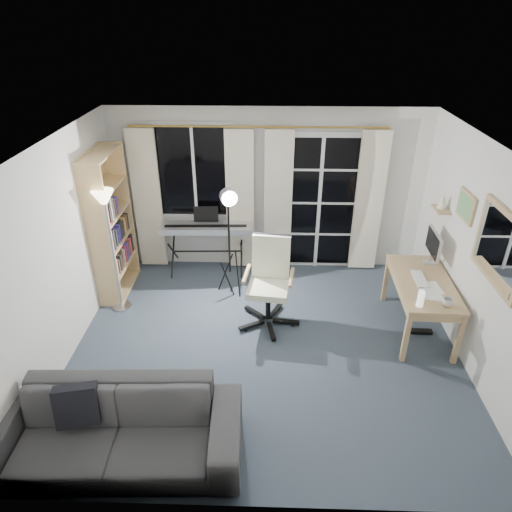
{
  "coord_description": "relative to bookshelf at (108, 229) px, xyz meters",
  "views": [
    {
      "loc": [
        0.02,
        -4.26,
        3.58
      ],
      "look_at": [
        -0.12,
        0.35,
        1.03
      ],
      "focal_mm": 32.0,
      "sensor_mm": 36.0,
      "label": 1
    }
  ],
  "objects": [
    {
      "name": "wall_shelf",
      "position": [
        4.29,
        -0.14,
        0.46
      ],
      "size": [
        0.16,
        0.3,
        0.18
      ],
      "color": "tan",
      "rests_on": "floor"
    },
    {
      "name": "curtains",
      "position": [
        1.99,
        0.69,
        0.15
      ],
      "size": [
        3.6,
        0.07,
        2.13
      ],
      "color": "gold",
      "rests_on": "floor"
    },
    {
      "name": "mug",
      "position": [
        4.11,
        -1.29,
        -0.2
      ],
      "size": [
        0.12,
        0.09,
        0.11
      ],
      "primitive_type": "imported",
      "rotation": [
        0.0,
        0.0,
        -0.04
      ],
      "color": "silver",
      "rests_on": "desk"
    },
    {
      "name": "bookshelf",
      "position": [
        0.0,
        0.0,
        0.0
      ],
      "size": [
        0.32,
        0.93,
        2.0
      ],
      "rotation": [
        0.0,
        0.0,
        0.0
      ],
      "color": "tan",
      "rests_on": "floor"
    },
    {
      "name": "desk",
      "position": [
        4.01,
        -0.79,
        -0.34
      ],
      "size": [
        0.7,
        1.32,
        0.7
      ],
      "rotation": [
        0.0,
        0.0,
        -0.04
      ],
      "color": "tan",
      "rests_on": "floor"
    },
    {
      "name": "wall_mirror",
      "position": [
        4.35,
        -1.54,
        0.6
      ],
      "size": [
        0.04,
        0.94,
        0.74
      ],
      "color": "tan",
      "rests_on": "floor"
    },
    {
      "name": "office_chair",
      "position": [
        2.17,
        -0.62,
        -0.28
      ],
      "size": [
        0.77,
        0.78,
        1.13
      ],
      "rotation": [
        0.0,
        0.0,
        -0.12
      ],
      "color": "black",
      "rests_on": "floor"
    },
    {
      "name": "window",
      "position": [
        1.08,
        0.78,
        0.55
      ],
      "size": [
        1.2,
        0.08,
        1.4
      ],
      "color": "white",
      "rests_on": "floor"
    },
    {
      "name": "keyboard_piano",
      "position": [
        1.24,
        0.51,
        -0.22
      ],
      "size": [
        1.34,
        0.68,
        0.96
      ],
      "rotation": [
        0.0,
        0.0,
        0.04
      ],
      "color": "black",
      "rests_on": "floor"
    },
    {
      "name": "framed_print",
      "position": [
        4.35,
        -0.64,
        0.65
      ],
      "size": [
        0.03,
        0.42,
        0.32
      ],
      "color": "tan",
      "rests_on": "floor"
    },
    {
      "name": "french_door",
      "position": [
        2.88,
        0.78,
        0.08
      ],
      "size": [
        1.32,
        0.09,
        2.11
      ],
      "color": "white",
      "rests_on": "floor"
    },
    {
      "name": "sofa",
      "position": [
        0.81,
        -2.74,
        -0.51
      ],
      "size": [
        2.24,
        0.73,
        0.87
      ],
      "rotation": [
        0.0,
        0.0,
        0.04
      ],
      "color": "#343437",
      "rests_on": "floor"
    },
    {
      "name": "torchiere_lamp",
      "position": [
        0.18,
        -0.45,
        0.39
      ],
      "size": [
        0.27,
        0.27,
        1.67
      ],
      "rotation": [
        0.0,
        0.0,
        0.03
      ],
      "color": "#B2B2B7",
      "rests_on": "floor"
    },
    {
      "name": "floor",
      "position": [
        2.13,
        -1.19,
        -0.96
      ],
      "size": [
        4.5,
        4.0,
        0.02
      ],
      "primitive_type": "cube",
      "color": "#3B4856",
      "rests_on": "ground"
    },
    {
      "name": "studio_light",
      "position": [
        1.64,
        -0.12,
        0.35
      ],
      "size": [
        0.35,
        0.36,
        1.61
      ],
      "rotation": [
        0.0,
        0.0,
        0.3
      ],
      "color": "black",
      "rests_on": "floor"
    },
    {
      "name": "desk_clutter",
      "position": [
        3.94,
        -1.01,
        -0.4
      ],
      "size": [
        0.43,
        0.79,
        0.88
      ],
      "rotation": [
        0.0,
        0.0,
        -0.04
      ],
      "color": "white",
      "rests_on": "desk"
    },
    {
      "name": "monitor",
      "position": [
        4.2,
        -0.34,
        0.01
      ],
      "size": [
        0.17,
        0.5,
        0.44
      ],
      "rotation": [
        0.0,
        0.0,
        -0.04
      ],
      "color": "silver",
      "rests_on": "desk"
    }
  ]
}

